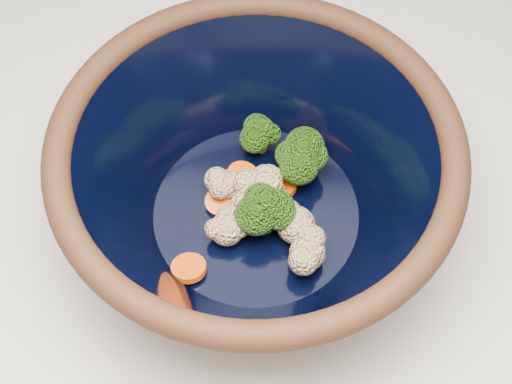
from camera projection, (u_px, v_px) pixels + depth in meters
name	position (u px, v px, depth m)	size (l,w,h in m)	color
counter	(219.00, 365.00, 1.03)	(1.20, 1.20, 0.90)	beige
mixing_bowl	(256.00, 183.00, 0.57)	(0.40, 0.40, 0.14)	black
vegetable_pile	(268.00, 194.00, 0.59)	(0.12, 0.16, 0.06)	#608442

